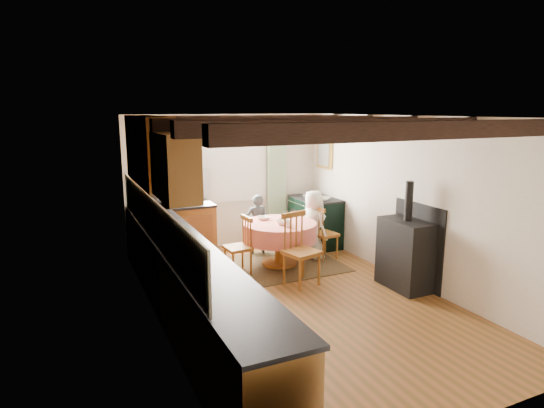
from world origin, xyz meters
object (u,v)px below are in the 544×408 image
dining_table (279,244)px  aga_range (315,221)px  chair_near (302,250)px  chair_left (238,246)px  cup (288,224)px  cast_iron_stove (407,235)px  chair_right (325,232)px  child_far (257,224)px  child_right (313,225)px

dining_table → aga_range: (1.09, 0.75, 0.10)m
chair_near → chair_left: bearing=116.1°
dining_table → cup: cup is taller
chair_near → cast_iron_stove: 1.48m
chair_near → dining_table: bearing=72.0°
chair_left → chair_right: size_ratio=0.99×
chair_near → cup: (0.07, 0.57, 0.24)m
child_far → child_right: 0.99m
child_right → cup: size_ratio=10.67×
dining_table → aga_range: 1.33m
cup → child_far: bearing=93.8°
child_right → chair_right: bearing=-120.9°
chair_left → child_far: child_far is taller
cast_iron_stove → child_far: cast_iron_stove is taller
chair_near → chair_left: chair_near is taller
aga_range → child_far: size_ratio=0.95×
chair_right → aga_range: aga_range is taller
chair_near → cup: 0.62m
cup → dining_table: bearing=89.0°
dining_table → chair_left: size_ratio=1.33×
dining_table → cast_iron_stove: 2.03m
dining_table → child_far: bearing=95.8°
child_right → cup: child_right is taller
aga_range → cup: size_ratio=9.12×
cup → chair_near: bearing=-96.6°
chair_right → cup: 0.99m
aga_range → cast_iron_stove: (0.11, -2.33, 0.30)m
chair_left → cup: chair_left is taller
chair_near → child_right: child_right is taller
chair_right → child_far: size_ratio=0.86×
chair_right → child_right: (-0.18, 0.07, 0.13)m
dining_table → cup: bearing=-91.0°
aga_range → cast_iron_stove: 2.36m
chair_right → aga_range: 0.75m
dining_table → child_right: bearing=9.0°
chair_left → aga_range: size_ratio=0.90×
chair_left → child_right: child_right is taller
chair_left → chair_right: chair_right is taller
aga_range → cast_iron_stove: cast_iron_stove is taller
aga_range → cast_iron_stove: size_ratio=0.65×
chair_near → child_far: bearing=76.7°
chair_right → chair_left: bearing=85.9°
aga_range → chair_near: bearing=-125.5°
chair_near → child_far: 1.62m
child_far → chair_left: bearing=60.6°
dining_table → chair_right: bearing=2.3°
aga_range → cup: bearing=-136.0°
chair_left → child_right: size_ratio=0.77×
aga_range → dining_table: bearing=-145.6°
child_far → child_right: (0.76, -0.63, 0.06)m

